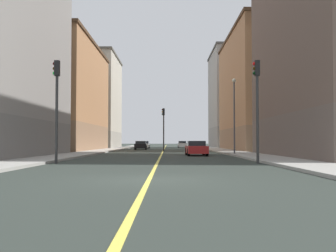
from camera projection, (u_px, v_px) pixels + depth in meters
name	position (u px, v px, depth m)	size (l,w,h in m)	color
ground_plane	(149.00, 180.00, 13.37)	(400.00, 400.00, 0.00)	#2B332D
sidewalk_left	(215.00, 149.00, 62.33)	(3.15, 168.00, 0.15)	#9E9B93
sidewalk_right	(114.00, 149.00, 62.35)	(3.15, 168.00, 0.15)	#9E9B93
lane_center_stripe	(164.00, 150.00, 62.34)	(0.16, 154.00, 0.01)	#E5D14C
building_left_near	(330.00, 10.00, 31.78)	(8.44, 20.78, 23.27)	brown
building_left_mid	(259.00, 92.00, 57.06)	(8.44, 23.57, 16.57)	#8F6B4F
building_left_far	(233.00, 99.00, 79.48)	(8.44, 16.42, 19.10)	gray
building_right_midblock	(67.00, 97.00, 55.71)	(8.44, 23.79, 14.81)	#8F6B4F
building_right_distant	(97.00, 102.00, 78.78)	(8.44, 16.79, 18.02)	#9D9688
traffic_light_left_near	(257.00, 97.00, 23.39)	(0.40, 0.32, 6.01)	#2D2D2D
traffic_light_right_near	(57.00, 97.00, 23.40)	(0.40, 0.32, 6.00)	#2D2D2D
traffic_light_median_far	(164.00, 123.00, 51.57)	(0.40, 0.32, 5.52)	#2D2D2D
street_lamp_left_near	(235.00, 108.00, 37.62)	(0.36, 0.36, 7.04)	#4C4C51
car_silver	(144.00, 145.00, 72.95)	(2.04, 4.56, 1.34)	silver
car_black	(141.00, 145.00, 62.31)	(1.94, 4.13, 1.33)	black
car_red	(197.00, 148.00, 36.38)	(1.91, 4.21, 1.33)	red
car_white	(183.00, 144.00, 82.62)	(1.79, 4.16, 1.34)	white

